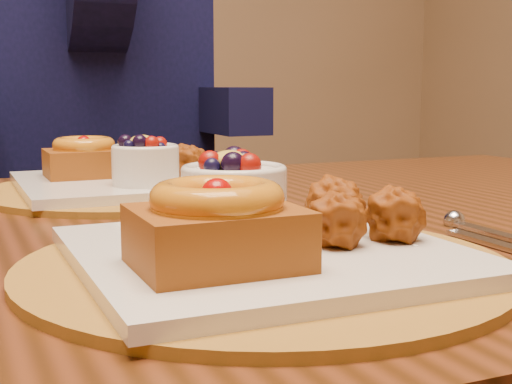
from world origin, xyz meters
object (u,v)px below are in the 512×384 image
at_px(dining_table, 180,293).
at_px(diner, 86,39).
at_px(chair_far, 38,282).
at_px(place_setting_far, 128,177).
at_px(place_setting_near, 259,237).

relative_size(dining_table, diner, 1.73).
xyz_separation_m(chair_far, diner, (0.11, -0.05, 0.50)).
xyz_separation_m(dining_table, place_setting_far, (-0.00, 0.22, 0.10)).
height_order(dining_table, place_setting_near, place_setting_near).
xyz_separation_m(place_setting_far, chair_far, (-0.06, 0.58, -0.29)).
bearing_deg(diner, chair_far, 171.63).
relative_size(place_setting_near, chair_far, 0.43).
distance_m(dining_table, place_setting_near, 0.24).
bearing_deg(place_setting_far, place_setting_near, -90.09).
xyz_separation_m(place_setting_near, place_setting_far, (0.00, 0.43, -0.00)).
height_order(place_setting_near, diner, diner).
bearing_deg(dining_table, diner, 86.48).
bearing_deg(place_setting_far, diner, 84.84).
xyz_separation_m(dining_table, diner, (0.05, 0.75, 0.31)).
bearing_deg(chair_far, diner, -42.14).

